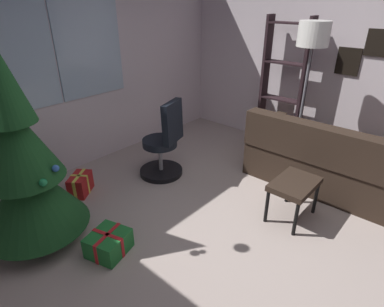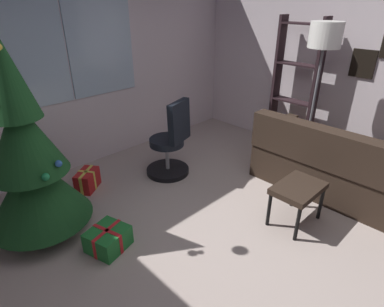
# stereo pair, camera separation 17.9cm
# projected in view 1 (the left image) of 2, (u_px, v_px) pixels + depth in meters

# --- Properties ---
(ground_plane) EXTENTS (4.62, 5.13, 0.10)m
(ground_plane) POSITION_uv_depth(u_px,v_px,m) (248.00, 244.00, 3.06)
(ground_plane) COLOR #B4A399
(wall_back_with_windows) EXTENTS (4.62, 0.12, 2.79)m
(wall_back_with_windows) POSITION_uv_depth(u_px,v_px,m) (79.00, 59.00, 3.96)
(wall_back_with_windows) COLOR silver
(wall_back_with_windows) RESTS_ON ground_plane
(wall_right_with_frames) EXTENTS (0.12, 5.13, 2.79)m
(wall_right_with_frames) POSITION_uv_depth(u_px,v_px,m) (358.00, 59.00, 4.00)
(wall_right_with_frames) COLOR silver
(wall_right_with_frames) RESTS_ON ground_plane
(couch) EXTENTS (1.69, 1.91, 0.87)m
(couch) POSITION_uv_depth(u_px,v_px,m) (346.00, 163.00, 3.82)
(couch) COLOR #2E2219
(couch) RESTS_ON ground_plane
(footstool) EXTENTS (0.54, 0.37, 0.44)m
(footstool) POSITION_uv_depth(u_px,v_px,m) (294.00, 187.00, 3.20)
(footstool) COLOR #2E2219
(footstool) RESTS_ON ground_plane
(holiday_tree) EXTENTS (0.94, 0.94, 2.33)m
(holiday_tree) POSITION_uv_depth(u_px,v_px,m) (23.00, 167.00, 2.73)
(holiday_tree) COLOR #4C331E
(holiday_tree) RESTS_ON ground_plane
(gift_box_red) EXTENTS (0.37, 0.34, 0.24)m
(gift_box_red) POSITION_uv_depth(u_px,v_px,m) (80.00, 184.00, 3.72)
(gift_box_red) COLOR red
(gift_box_red) RESTS_ON ground_plane
(gift_box_green) EXTENTS (0.41, 0.40, 0.21)m
(gift_box_green) POSITION_uv_depth(u_px,v_px,m) (109.00, 243.00, 2.86)
(gift_box_green) COLOR #1E722D
(gift_box_green) RESTS_ON ground_plane
(office_chair) EXTENTS (0.56, 0.57, 1.01)m
(office_chair) POSITION_uv_depth(u_px,v_px,m) (164.00, 148.00, 4.00)
(office_chair) COLOR black
(office_chair) RESTS_ON ground_plane
(bookshelf) EXTENTS (0.18, 0.64, 1.89)m
(bookshelf) POSITION_uv_depth(u_px,v_px,m) (282.00, 94.00, 4.56)
(bookshelf) COLOR black
(bookshelf) RESTS_ON ground_plane
(floor_lamp) EXTENTS (0.36, 0.36, 1.86)m
(floor_lamp) POSITION_uv_depth(u_px,v_px,m) (312.00, 46.00, 3.66)
(floor_lamp) COLOR slate
(floor_lamp) RESTS_ON ground_plane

